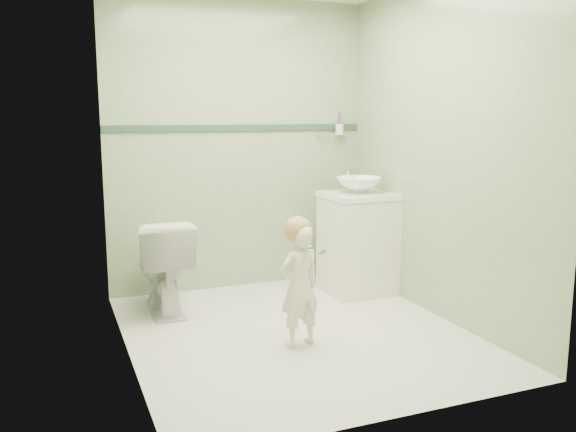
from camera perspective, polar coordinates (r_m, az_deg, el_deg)
name	(u,v)px	position (r m, az deg, el deg)	size (l,w,h in m)	color
ground	(296,333)	(4.16, 0.79, -10.99)	(2.50, 2.50, 0.00)	silver
room_shell	(297,155)	(3.90, 0.83, 5.75)	(2.50, 2.54, 2.40)	gray
trim_stripe	(239,128)	(5.05, -4.66, 8.32)	(2.20, 0.02, 0.05)	#2A4432
vanity	(358,245)	(5.00, 6.60, -2.70)	(0.52, 0.50, 0.80)	silver
counter	(359,195)	(4.93, 6.69, 1.95)	(0.54, 0.52, 0.04)	white
basin	(359,185)	(4.92, 6.71, 2.92)	(0.37, 0.37, 0.13)	white
faucet	(348,173)	(5.07, 5.72, 4.05)	(0.03, 0.13, 0.18)	silver
cup_holder	(339,129)	(5.34, 4.80, 8.16)	(0.26, 0.07, 0.21)	silver
toilet	(163,265)	(4.59, -11.72, -4.55)	(0.40, 0.70, 0.71)	white
toddler	(299,286)	(3.82, 1.09, -6.66)	(0.29, 0.19, 0.78)	silver
hair_cap	(298,230)	(3.76, 0.95, -1.33)	(0.17, 0.17, 0.17)	#B48243
teal_toothbrush	(321,252)	(3.71, 3.13, -3.42)	(0.11, 0.14, 0.08)	#0C7D53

